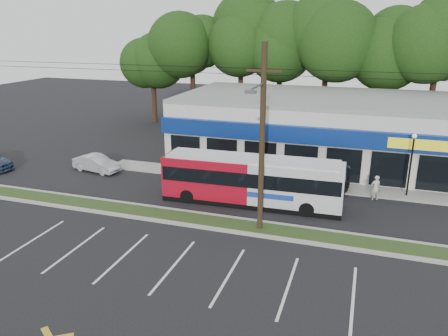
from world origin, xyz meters
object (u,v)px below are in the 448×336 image
at_px(metrobus, 252,180).
at_px(pedestrian_b, 267,177).
at_px(car_dark, 313,176).
at_px(car_silver, 97,163).
at_px(pedestrian_a, 376,188).
at_px(utility_pole, 259,134).
at_px(lamp_post, 411,158).

distance_m(metrobus, pedestrian_b, 2.81).
bearing_deg(car_dark, metrobus, 150.29).
bearing_deg(car_silver, pedestrian_a, -78.59).
bearing_deg(pedestrian_a, car_silver, -24.92).
relative_size(car_dark, pedestrian_a, 3.00).
distance_m(pedestrian_a, pedestrian_b, 7.01).
bearing_deg(car_silver, car_dark, -74.97).
height_order(car_silver, pedestrian_b, pedestrian_b).
relative_size(utility_pole, car_silver, 12.94).
bearing_deg(utility_pole, pedestrian_a, 47.20).
xyz_separation_m(utility_pole, car_dark, (2.09, 7.57, -4.57)).
bearing_deg(utility_pole, pedestrian_b, 97.56).
bearing_deg(lamp_post, utility_pole, -136.05).
relative_size(lamp_post, car_silver, 1.10).
bearing_deg(metrobus, car_silver, 167.08).
xyz_separation_m(utility_pole, pedestrian_a, (6.17, 6.66, -4.59)).
bearing_deg(pedestrian_b, car_silver, 5.27).
xyz_separation_m(metrobus, pedestrian_a, (7.41, 3.09, -0.77)).
height_order(lamp_post, pedestrian_a, lamp_post).
relative_size(utility_pole, metrobus, 4.43).
height_order(lamp_post, car_dark, lamp_post).
relative_size(metrobus, car_dark, 2.29).
xyz_separation_m(utility_pole, car_silver, (-14.21, 6.06, -4.78)).
distance_m(metrobus, car_silver, 13.24).
height_order(metrobus, pedestrian_b, metrobus).
bearing_deg(utility_pole, metrobus, 109.15).
bearing_deg(lamp_post, car_dark, -177.18).
relative_size(metrobus, pedestrian_a, 6.86).
relative_size(car_silver, pedestrian_a, 2.35).
distance_m(utility_pole, pedestrian_b, 7.77).
bearing_deg(car_dark, pedestrian_b, 124.24).
height_order(utility_pole, car_silver, utility_pole).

